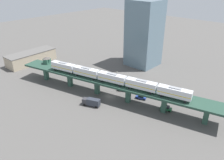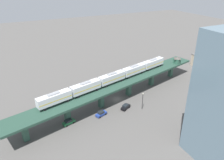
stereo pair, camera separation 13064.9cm
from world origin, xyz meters
name	(u,v)px [view 1 (the left image)]	position (x,y,z in m)	size (l,w,h in m)	color
ground_plane	(110,97)	(0.00, 0.00, 0.00)	(400.00, 400.00, 0.00)	#514F4C
elevated_viaduct	(110,83)	(0.04, -0.17, 6.54)	(30.23, 91.33, 7.61)	#244135
subway_train	(112,78)	(-0.95, -2.00, 10.15)	(17.69, 61.25, 4.45)	silver
signal_hut	(47,60)	(-6.60, 36.72, 9.41)	(3.90, 3.90, 3.40)	#33604C
street_car_green	(166,108)	(7.32, -23.00, 0.94)	(2.98, 4.73, 1.89)	#1E6638
street_car_blue	(141,97)	(7.72, -10.81, 0.94)	(3.16, 4.75, 1.89)	#233D93
street_car_black	(122,89)	(7.72, -0.42, 0.94)	(3.62, 4.74, 1.89)	black
delivery_truck	(91,102)	(-10.12, 0.71, 1.76)	(4.86, 7.51, 3.20)	#333338
street_lamp	(117,77)	(10.58, 5.36, 4.11)	(0.44, 0.44, 6.94)	black
warehouse_building	(31,57)	(-2.08, 61.74, 3.41)	(28.97, 11.42, 6.80)	tan
office_tower	(144,34)	(40.77, 12.16, 18.00)	(16.00, 16.00, 36.00)	slate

